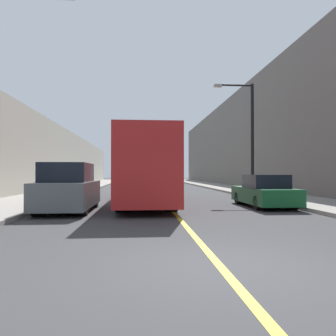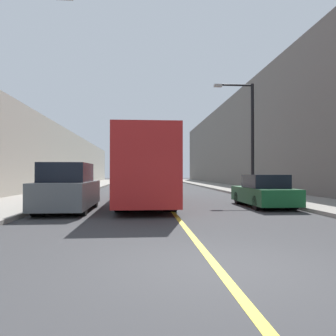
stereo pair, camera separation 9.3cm
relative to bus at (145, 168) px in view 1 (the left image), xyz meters
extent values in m
plane|color=#38383A|center=(1.09, -11.38, -1.81)|extent=(200.00, 200.00, 0.00)
cube|color=gray|center=(-6.24, 18.62, -1.73)|extent=(3.83, 72.00, 0.15)
cube|color=gray|center=(8.41, 18.62, -1.73)|extent=(3.83, 72.00, 0.15)
cube|color=#B7B2A3|center=(-10.15, 18.62, 1.33)|extent=(4.00, 72.00, 6.28)
cube|color=#66605B|center=(12.33, 18.62, 3.50)|extent=(4.00, 72.00, 10.63)
cube|color=gold|center=(1.09, 18.62, -1.81)|extent=(0.16, 72.00, 0.01)
cube|color=#AD1E1E|center=(0.00, 0.01, 0.03)|extent=(2.49, 11.11, 3.09)
cube|color=black|center=(0.00, -5.52, 0.57)|extent=(2.12, 0.04, 1.39)
cylinder|color=black|center=(-0.97, -3.44, -1.31)|extent=(0.55, 1.00, 1.00)
cylinder|color=black|center=(0.97, -3.44, -1.31)|extent=(0.55, 1.00, 1.00)
cylinder|color=black|center=(-0.97, 3.45, -1.31)|extent=(0.55, 1.00, 1.00)
cylinder|color=black|center=(0.97, 3.45, -1.31)|extent=(0.55, 1.00, 1.00)
cube|color=#51565B|center=(-3.17, -3.04, -1.10)|extent=(1.96, 4.72, 1.01)
cube|color=black|center=(-3.17, -3.28, -0.22)|extent=(1.72, 2.60, 0.76)
cube|color=black|center=(-3.17, -5.37, -0.93)|extent=(1.66, 0.04, 0.45)
cylinder|color=black|center=(-3.93, -4.51, -1.47)|extent=(0.43, 0.68, 0.68)
cylinder|color=black|center=(-2.41, -4.51, -1.47)|extent=(0.43, 0.68, 0.68)
cylinder|color=black|center=(-3.93, -1.58, -1.47)|extent=(0.43, 0.68, 0.68)
cylinder|color=black|center=(-2.41, -1.58, -1.47)|extent=(0.43, 0.68, 0.68)
cube|color=#145128|center=(5.46, -1.95, -1.27)|extent=(1.83, 4.39, 0.71)
cube|color=black|center=(5.46, -2.17, -0.62)|extent=(1.61, 1.97, 0.60)
cube|color=black|center=(5.46, -4.12, -1.15)|extent=(1.55, 0.04, 0.32)
cylinder|color=black|center=(4.75, -3.31, -1.50)|extent=(0.40, 0.62, 0.62)
cylinder|color=black|center=(6.18, -3.31, -1.50)|extent=(0.40, 0.62, 0.62)
cylinder|color=black|center=(4.75, -0.59, -1.50)|extent=(0.40, 0.62, 0.62)
cylinder|color=black|center=(6.18, -0.59, -1.50)|extent=(0.40, 0.62, 0.62)
cylinder|color=black|center=(6.79, 3.36, 1.87)|extent=(0.20, 0.20, 7.05)
cylinder|color=black|center=(5.69, 3.36, 5.29)|extent=(2.21, 0.12, 0.12)
cube|color=#999993|center=(4.59, 3.36, 5.24)|extent=(0.50, 0.24, 0.16)
camera|label=1|loc=(-0.25, -16.73, -0.24)|focal=35.00mm
camera|label=2|loc=(-0.16, -16.74, -0.24)|focal=35.00mm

